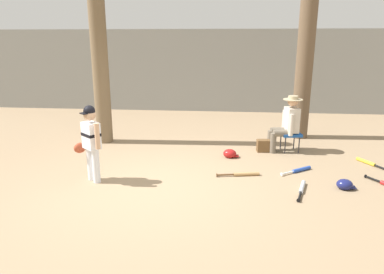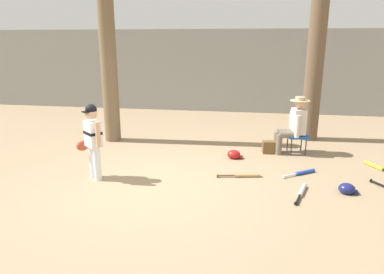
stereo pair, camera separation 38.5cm
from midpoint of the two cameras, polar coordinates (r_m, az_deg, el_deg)
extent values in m
plane|color=#937A5B|center=(5.87, -8.07, -8.02)|extent=(60.00, 60.00, 0.00)
cube|color=gray|center=(12.00, -0.79, 10.65)|extent=(18.00, 0.36, 2.67)
cylinder|color=brown|center=(8.34, -16.27, 15.73)|extent=(0.37, 0.37, 4.91)
cone|color=brown|center=(8.66, -15.07, -0.70)|extent=(0.59, 0.59, 0.22)
cylinder|color=brown|center=(8.80, 16.93, 16.59)|extent=(0.40, 0.40, 5.20)
cone|color=brown|center=(9.09, 15.66, 0.01)|extent=(0.53, 0.53, 0.24)
cylinder|color=white|center=(6.16, -16.97, -4.53)|extent=(0.12, 0.12, 0.58)
cylinder|color=white|center=(6.32, -17.73, -4.11)|extent=(0.12, 0.12, 0.58)
cube|color=white|center=(6.09, -17.73, 0.21)|extent=(0.36, 0.35, 0.44)
cube|color=black|center=(6.09, -17.75, 0.41)|extent=(0.37, 0.36, 0.05)
sphere|color=tan|center=(6.02, -18.00, 3.43)|extent=(0.20, 0.20, 0.20)
sphere|color=black|center=(6.00, -18.05, 3.99)|extent=(0.19, 0.19, 0.19)
cube|color=black|center=(5.97, -18.80, 3.62)|extent=(0.17, 0.17, 0.02)
cylinder|color=tan|center=(5.87, -16.88, 0.11)|extent=(0.11, 0.11, 0.42)
cylinder|color=tan|center=(6.28, -18.86, -0.20)|extent=(0.11, 0.11, 0.40)
ellipsoid|color=#AD472D|center=(6.32, -19.30, -1.67)|extent=(0.23, 0.25, 0.18)
cube|color=#194C9E|center=(7.79, 14.25, 0.48)|extent=(0.46, 0.46, 0.06)
cylinder|color=#333338|center=(7.65, 13.44, -1.21)|extent=(0.02, 0.02, 0.38)
cylinder|color=#333338|center=(7.93, 12.79, -0.59)|extent=(0.02, 0.02, 0.38)
cylinder|color=#333338|center=(7.75, 15.56, -1.15)|extent=(0.02, 0.02, 0.38)
cylinder|color=#333338|center=(8.02, 14.84, -0.54)|extent=(0.02, 0.02, 0.38)
cylinder|color=#6B6051|center=(7.62, 11.55, -0.97)|extent=(0.13, 0.13, 0.43)
cylinder|color=#6B6051|center=(7.80, 11.16, -0.56)|extent=(0.13, 0.13, 0.43)
cylinder|color=#6B6051|center=(7.62, 13.08, 0.62)|extent=(0.42, 0.22, 0.15)
cylinder|color=#6B6051|center=(7.80, 12.65, 0.99)|extent=(0.42, 0.22, 0.15)
cube|color=beige|center=(7.71, 14.40, 2.70)|extent=(0.30, 0.40, 0.52)
cylinder|color=beige|center=(7.50, 14.32, 1.88)|extent=(0.10, 0.10, 0.46)
cylinder|color=beige|center=(7.91, 13.32, 2.63)|extent=(0.10, 0.10, 0.46)
sphere|color=tan|center=(7.64, 14.60, 5.63)|extent=(0.22, 0.22, 0.22)
cylinder|color=tan|center=(7.64, 14.61, 5.87)|extent=(0.40, 0.40, 0.02)
cylinder|color=tan|center=(7.63, 14.63, 6.12)|extent=(0.20, 0.20, 0.09)
cube|color=brown|center=(7.69, 10.30, -1.41)|extent=(0.36, 0.22, 0.26)
cylinder|color=tan|center=(6.31, 7.06, -5.96)|extent=(0.46, 0.15, 0.07)
cylinder|color=brown|center=(6.24, 3.64, -6.12)|extent=(0.30, 0.09, 0.03)
cylinder|color=brown|center=(6.22, 2.25, -6.18)|extent=(0.03, 0.06, 0.06)
cylinder|color=black|center=(6.70, 25.77, -6.15)|extent=(0.19, 0.27, 0.03)
cylinder|color=black|center=(6.79, 24.78, -5.78)|extent=(0.06, 0.04, 0.06)
cylinder|color=#B7BCC6|center=(5.95, 15.60, -7.81)|extent=(0.20, 0.46, 0.07)
cylinder|color=black|center=(5.60, 15.09, -9.27)|extent=(0.12, 0.30, 0.03)
cylinder|color=black|center=(5.46, 14.87, -9.90)|extent=(0.06, 0.03, 0.06)
cylinder|color=#2347AD|center=(6.73, 15.71, -5.07)|extent=(0.38, 0.30, 0.07)
cylinder|color=silver|center=(6.49, 13.52, -5.67)|extent=(0.25, 0.19, 0.03)
cylinder|color=silver|center=(6.40, 12.60, -5.92)|extent=(0.05, 0.06, 0.06)
cylinder|color=yellow|center=(7.58, 24.96, -3.65)|extent=(0.25, 0.40, 0.07)
cylinder|color=black|center=(7.37, 26.93, -4.43)|extent=(0.16, 0.26, 0.03)
ellipsoid|color=#A81919|center=(7.23, 4.60, -2.70)|extent=(0.27, 0.24, 0.18)
cube|color=#A81919|center=(7.25, 5.60, -3.05)|extent=(0.11, 0.13, 0.02)
ellipsoid|color=navy|center=(6.15, 21.79, -7.16)|extent=(0.25, 0.23, 0.17)
cube|color=navy|center=(6.20, 22.84, -7.50)|extent=(0.10, 0.13, 0.02)
camera|label=1|loc=(0.19, -91.87, -0.51)|focal=33.03mm
camera|label=2|loc=(0.19, 88.13, 0.51)|focal=33.03mm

